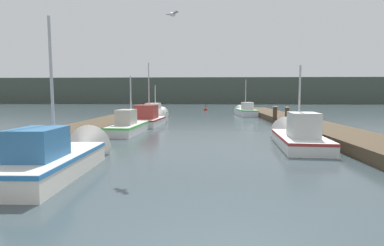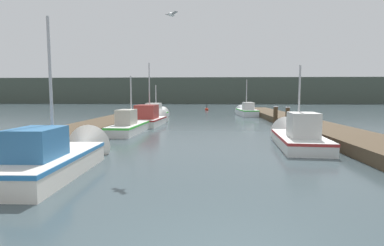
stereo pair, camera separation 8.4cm
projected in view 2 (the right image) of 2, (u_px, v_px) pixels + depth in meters
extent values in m
cube|color=#4C3D2B|center=(105.00, 124.00, 19.66)|extent=(2.63, 40.00, 0.46)
cube|color=#4C3D2B|center=(306.00, 125.00, 18.99)|extent=(2.63, 40.00, 0.46)
cube|color=#424C42|center=(207.00, 91.00, 75.61)|extent=(120.00, 16.00, 5.97)
cube|color=silver|center=(48.00, 165.00, 7.95)|extent=(1.75, 4.15, 0.59)
cube|color=#2B75BA|center=(48.00, 156.00, 7.93)|extent=(1.78, 4.18, 0.10)
cone|color=silver|center=(84.00, 148.00, 10.43)|extent=(1.58, 0.91, 1.56)
cube|color=#2D6699|center=(37.00, 143.00, 7.38)|extent=(1.07, 1.41, 0.76)
cylinder|color=#B2B2B7|center=(51.00, 85.00, 8.06)|extent=(0.08, 0.08, 3.64)
cube|color=silver|center=(299.00, 141.00, 12.25)|extent=(2.03, 4.39, 0.50)
cube|color=#AD2C2C|center=(300.00, 137.00, 12.23)|extent=(2.06, 4.42, 0.10)
cone|color=silver|center=(288.00, 133.00, 14.77)|extent=(1.66, 0.97, 1.60)
cube|color=silver|center=(303.00, 125.00, 11.65)|extent=(1.15, 1.48, 0.96)
cylinder|color=#B2B2B7|center=(299.00, 100.00, 12.40)|extent=(0.08, 0.08, 2.86)
cube|color=silver|center=(130.00, 128.00, 16.96)|extent=(1.48, 4.78, 0.52)
cube|color=green|center=(130.00, 124.00, 16.94)|extent=(1.51, 4.81, 0.10)
cone|color=silver|center=(143.00, 123.00, 19.85)|extent=(1.28, 1.16, 1.24)
cube|color=#B2AD9E|center=(126.00, 117.00, 16.31)|extent=(0.89, 1.46, 0.82)
cylinder|color=#B2B2B7|center=(131.00, 100.00, 17.15)|extent=(0.08, 0.08, 2.69)
cube|color=silver|center=(149.00, 122.00, 20.81)|extent=(1.95, 3.89, 0.52)
cube|color=maroon|center=(149.00, 119.00, 20.79)|extent=(1.98, 3.92, 0.10)
cone|color=silver|center=(157.00, 119.00, 23.15)|extent=(1.67, 1.07, 1.61)
cube|color=#99332D|center=(147.00, 112.00, 20.28)|extent=(1.43, 1.65, 0.93)
cylinder|color=#B2B2B7|center=(149.00, 91.00, 20.88)|extent=(0.08, 0.08, 3.81)
cube|color=silver|center=(155.00, 116.00, 25.98)|extent=(1.60, 4.87, 0.52)
cube|color=green|center=(155.00, 114.00, 25.96)|extent=(1.63, 4.90, 0.10)
cone|color=silver|center=(161.00, 114.00, 28.93)|extent=(1.44, 1.14, 1.42)
cube|color=silver|center=(154.00, 108.00, 25.31)|extent=(1.09, 1.84, 0.89)
cylinder|color=#B2B2B7|center=(156.00, 99.00, 26.20)|extent=(0.08, 0.08, 2.42)
cube|color=silver|center=(247.00, 113.00, 30.11)|extent=(1.77, 4.43, 0.66)
cube|color=green|center=(247.00, 110.00, 30.09)|extent=(1.80, 4.46, 0.10)
cone|color=silver|center=(242.00, 111.00, 32.72)|extent=(1.43, 1.02, 1.36)
cube|color=silver|center=(248.00, 106.00, 29.51)|extent=(1.06, 1.54, 0.72)
cylinder|color=#B2B2B7|center=(247.00, 94.00, 30.26)|extent=(0.08, 0.08, 2.98)
cylinder|color=#473523|center=(247.00, 107.00, 37.03)|extent=(0.22, 0.22, 1.17)
cylinder|color=silver|center=(247.00, 102.00, 36.97)|extent=(0.25, 0.25, 0.04)
cylinder|color=#473523|center=(275.00, 116.00, 21.32)|extent=(0.30, 0.30, 1.27)
cylinder|color=silver|center=(276.00, 107.00, 21.26)|extent=(0.34, 0.34, 0.04)
cylinder|color=#473523|center=(287.00, 118.00, 19.44)|extent=(0.27, 0.27, 1.31)
cylinder|color=silver|center=(288.00, 107.00, 19.38)|extent=(0.31, 0.31, 0.04)
sphere|color=red|center=(207.00, 110.00, 40.03)|extent=(0.45, 0.45, 0.45)
cylinder|color=black|center=(207.00, 106.00, 39.98)|extent=(0.06, 0.06, 0.50)
ellipsoid|color=white|center=(171.00, 15.00, 10.06)|extent=(0.30, 0.30, 0.12)
cube|color=gray|center=(174.00, 13.00, 9.96)|extent=(0.28, 0.28, 0.07)
cube|color=gray|center=(169.00, 15.00, 10.16)|extent=(0.28, 0.28, 0.07)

